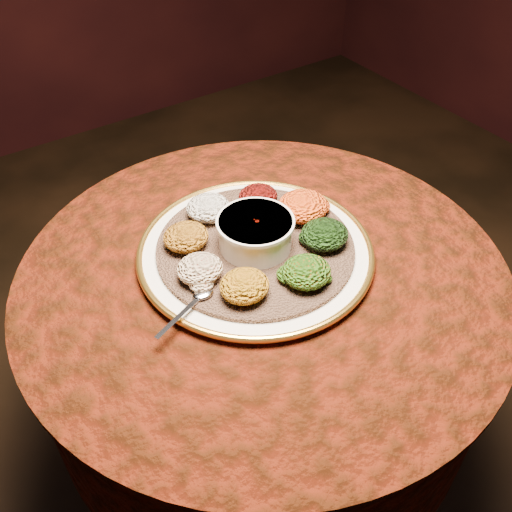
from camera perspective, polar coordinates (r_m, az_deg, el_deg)
table at (r=1.24m, az=0.65°, el=-7.28°), size 0.96×0.96×0.73m
platter at (r=1.13m, az=-0.06°, el=0.47°), size 0.47×0.47×0.02m
injera at (r=1.12m, az=-0.06°, el=0.88°), size 0.42×0.42×0.01m
stew_bowl at (r=1.10m, az=-0.06°, el=2.51°), size 0.15×0.15×0.06m
spoon at (r=1.02m, az=-5.69°, el=-4.10°), size 0.14×0.07×0.01m
portion_ayib at (r=1.18m, az=-4.81°, el=4.84°), size 0.09×0.09×0.04m
portion_kitfo at (r=1.21m, az=0.21°, el=5.99°), size 0.08×0.08×0.04m
portion_tikil at (r=1.18m, az=4.71°, el=4.98°), size 0.11×0.10×0.05m
portion_gomen at (r=1.12m, az=6.87°, el=2.17°), size 0.10×0.09×0.05m
portion_mixveg at (r=1.04m, az=5.06°, el=-1.58°), size 0.09×0.09×0.04m
portion_kik at (r=1.01m, az=-1.16°, el=-2.99°), size 0.09×0.09×0.04m
portion_timatim at (r=1.04m, az=-5.64°, el=-1.29°), size 0.09×0.08×0.04m
portion_shiro at (r=1.11m, az=-7.02°, el=1.91°), size 0.09×0.09×0.04m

